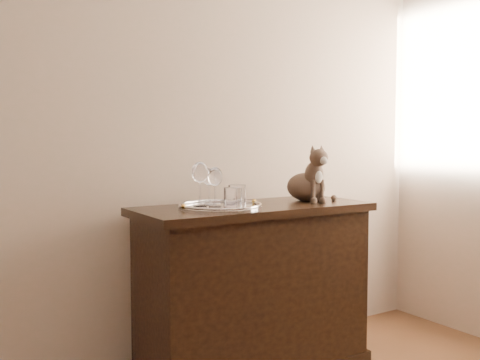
{
  "coord_description": "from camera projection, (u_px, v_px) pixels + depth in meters",
  "views": [
    {
      "loc": [
        -0.86,
        -0.27,
        1.16
      ],
      "look_at": [
        0.52,
        1.95,
        0.98
      ],
      "focal_mm": 40.0,
      "sensor_mm": 36.0,
      "label": 1
    }
  ],
  "objects": [
    {
      "name": "wall_back",
      "position": [
        115.0,
        103.0,
        2.58
      ],
      "size": [
        4.0,
        0.1,
        2.7
      ],
      "primitive_type": "cube",
      "color": "tan",
      "rests_on": "ground"
    },
    {
      "name": "tray",
      "position": [
        220.0,
        207.0,
        2.56
      ],
      "size": [
        0.4,
        0.4,
        0.01
      ],
      "primitive_type": "cylinder",
      "color": "silver",
      "rests_on": "sideboard"
    },
    {
      "name": "cat",
      "position": [
        306.0,
        173.0,
        2.86
      ],
      "size": [
        0.32,
        0.3,
        0.3
      ],
      "primitive_type": null,
      "rotation": [
        0.0,
        0.0,
        -0.09
      ],
      "color": "brown",
      "rests_on": "sideboard"
    },
    {
      "name": "wine_glass_d",
      "position": [
        215.0,
        187.0,
        2.52
      ],
      "size": [
        0.07,
        0.07,
        0.19
      ],
      "primitive_type": null,
      "color": "silver",
      "rests_on": "tray"
    },
    {
      "name": "tumbler_b",
      "position": [
        233.0,
        198.0,
        2.48
      ],
      "size": [
        0.08,
        0.08,
        0.09
      ],
      "primitive_type": "cylinder",
      "color": "silver",
      "rests_on": "tray"
    },
    {
      "name": "wine_glass_b",
      "position": [
        209.0,
        186.0,
        2.63
      ],
      "size": [
        0.07,
        0.07,
        0.18
      ],
      "primitive_type": null,
      "color": "silver",
      "rests_on": "tray"
    },
    {
      "name": "wine_glass_a",
      "position": [
        200.0,
        184.0,
        2.54
      ],
      "size": [
        0.08,
        0.08,
        0.21
      ],
      "primitive_type": null,
      "color": "white",
      "rests_on": "tray"
    },
    {
      "name": "tumbler_c",
      "position": [
        237.0,
        195.0,
        2.63
      ],
      "size": [
        0.09,
        0.09,
        0.1
      ],
      "primitive_type": "cylinder",
      "color": "white",
      "rests_on": "tray"
    },
    {
      "name": "sideboard",
      "position": [
        254.0,
        289.0,
        2.69
      ],
      "size": [
        1.2,
        0.5,
        0.85
      ],
      "primitive_type": null,
      "color": "black",
      "rests_on": "ground"
    }
  ]
}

